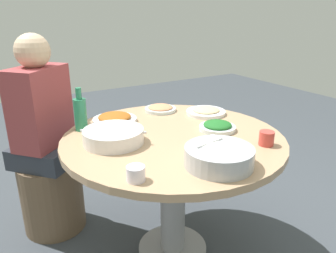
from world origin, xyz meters
TOP-DOWN VIEW (x-y plane):
  - ground at (0.00, 0.00)m, footprint 8.00×8.00m
  - round_dining_table at (0.00, 0.00)m, footprint 1.13×1.13m
  - rice_bowl at (0.02, 0.38)m, footprint 0.29×0.29m
  - soup_bowl at (0.30, -0.06)m, footprint 0.29×0.29m
  - dish_noodles at (-0.36, -0.20)m, footprint 0.24×0.24m
  - dish_stirfry at (0.18, -0.35)m, footprint 0.25×0.25m
  - dish_greens at (-0.24, 0.05)m, footprint 0.19×0.19m
  - dish_shrimp at (-0.15, -0.40)m, footprint 0.20×0.20m
  - green_bottle at (0.38, -0.32)m, footprint 0.07×0.07m
  - tea_cup_near at (-0.31, 0.33)m, footprint 0.07×0.07m
  - tea_cup_far at (0.36, 0.32)m, footprint 0.07×0.07m
  - stool_for_diner_left at (0.53, -0.59)m, footprint 0.38×0.38m
  - diner_left at (0.53, -0.59)m, footprint 0.47×0.47m

SIDE VIEW (x-z plane):
  - ground at x=0.00m, z-range 0.00..0.00m
  - stool_for_diner_left at x=0.53m, z-range 0.00..0.45m
  - round_dining_table at x=0.00m, z-range 0.22..0.94m
  - dish_shrimp at x=-0.15m, z-range 0.72..0.76m
  - dish_noodles at x=-0.36m, z-range 0.72..0.76m
  - dish_greens at x=-0.24m, z-range 0.72..0.77m
  - dish_stirfry at x=0.18m, z-range 0.72..0.77m
  - tea_cup_far at x=0.36m, z-range 0.72..0.78m
  - soup_bowl at x=0.30m, z-range 0.72..0.79m
  - tea_cup_near at x=-0.31m, z-range 0.72..0.79m
  - rice_bowl at x=0.02m, z-range 0.72..0.81m
  - diner_left at x=0.53m, z-range 0.39..1.15m
  - green_bottle at x=0.38m, z-range 0.70..0.93m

